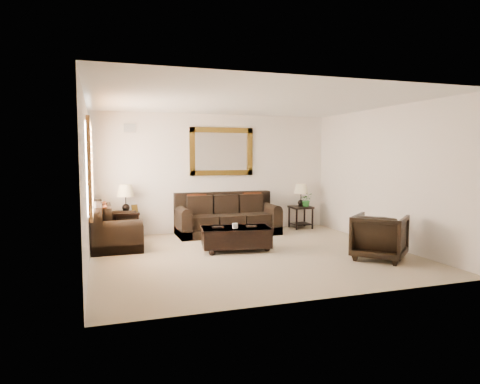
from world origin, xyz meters
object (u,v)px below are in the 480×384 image
object	(u,v)px
sofa	(227,219)
loveseat	(113,231)
armchair	(380,235)
coffee_table	(236,236)
end_table_left	(126,204)
end_table_right	(301,199)

from	to	relation	value
sofa	loveseat	distance (m)	2.56
armchair	coffee_table	bearing A→B (deg)	14.59
sofa	coffee_table	xyz separation A→B (m)	(-0.32, -1.65, -0.07)
coffee_table	loveseat	bearing A→B (deg)	163.90
loveseat	coffee_table	size ratio (longest dim) A/B	1.12
coffee_table	armchair	world-z (taller)	armchair
sofa	end_table_left	size ratio (longest dim) A/B	1.96
loveseat	end_table_left	bearing A→B (deg)	-21.28
loveseat	armchair	size ratio (longest dim) A/B	1.80
end_table_right	coffee_table	world-z (taller)	end_table_right
sofa	loveseat	size ratio (longest dim) A/B	1.48
sofa	end_table_right	size ratio (longest dim) A/B	2.10
loveseat	end_table_right	distance (m)	4.48
coffee_table	sofa	bearing A→B (deg)	88.29
sofa	loveseat	bearing A→B (deg)	-165.86
end_table_right	coffee_table	xyz separation A→B (m)	(-2.23, -1.81, -0.43)
sofa	coffee_table	bearing A→B (deg)	-100.89
sofa	end_table_right	xyz separation A→B (m)	(1.91, 0.16, 0.37)
end_table_left	coffee_table	world-z (taller)	end_table_left
end_table_left	end_table_right	size ratio (longest dim) A/B	1.07
armchair	end_table_left	bearing A→B (deg)	9.56
loveseat	end_table_right	bearing A→B (deg)	-79.86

